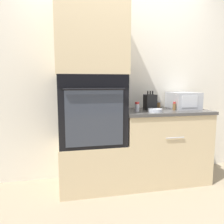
% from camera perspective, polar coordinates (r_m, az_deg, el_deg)
% --- Properties ---
extents(ground_plane, '(12.00, 12.00, 0.00)m').
position_cam_1_polar(ground_plane, '(2.62, 4.51, -20.67)').
color(ground_plane, gray).
extents(wall_back, '(8.00, 0.05, 2.50)m').
position_cam_1_polar(wall_back, '(2.91, 1.25, 7.85)').
color(wall_back, silver).
rests_on(wall_back, ground_plane).
extents(oven_cabinet_base, '(0.76, 0.60, 0.55)m').
position_cam_1_polar(oven_cabinet_base, '(2.70, -5.24, -13.38)').
color(oven_cabinet_base, beige).
rests_on(oven_cabinet_base, ground_plane).
extents(wall_oven, '(0.74, 0.64, 0.78)m').
position_cam_1_polar(wall_oven, '(2.54, -5.42, 0.73)').
color(wall_oven, black).
rests_on(wall_oven, oven_cabinet_base).
extents(oven_cabinet_upper, '(0.76, 0.60, 0.89)m').
position_cam_1_polar(oven_cabinet_upper, '(2.57, -5.69, 19.56)').
color(oven_cabinet_upper, beige).
rests_on(oven_cabinet_upper, wall_oven).
extents(counter_unit, '(1.08, 0.63, 0.91)m').
position_cam_1_polar(counter_unit, '(2.89, 13.10, -8.36)').
color(counter_unit, beige).
rests_on(counter_unit, ground_plane).
extents(microwave, '(0.34, 0.38, 0.21)m').
position_cam_1_polar(microwave, '(3.01, 18.09, 2.92)').
color(microwave, '#B2B5BA').
rests_on(microwave, counter_unit).
extents(knife_block, '(0.13, 0.15, 0.23)m').
position_cam_1_polar(knife_block, '(2.77, 9.89, 2.59)').
color(knife_block, black).
rests_on(knife_block, counter_unit).
extents(bowl, '(0.17, 0.17, 0.04)m').
position_cam_1_polar(bowl, '(2.58, 11.19, 0.44)').
color(bowl, silver).
rests_on(bowl, counter_unit).
extents(condiment_jar_near, '(0.04, 0.04, 0.10)m').
position_cam_1_polar(condiment_jar_near, '(2.79, 15.96, 1.52)').
color(condiment_jar_near, brown).
rests_on(condiment_jar_near, counter_unit).
extents(condiment_jar_mid, '(0.05, 0.05, 0.11)m').
position_cam_1_polar(condiment_jar_mid, '(2.59, 6.56, 1.37)').
color(condiment_jar_mid, silver).
rests_on(condiment_jar_mid, counter_unit).
extents(condiment_jar_far, '(0.05, 0.05, 0.09)m').
position_cam_1_polar(condiment_jar_far, '(3.02, 12.06, 2.00)').
color(condiment_jar_far, brown).
rests_on(condiment_jar_far, counter_unit).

